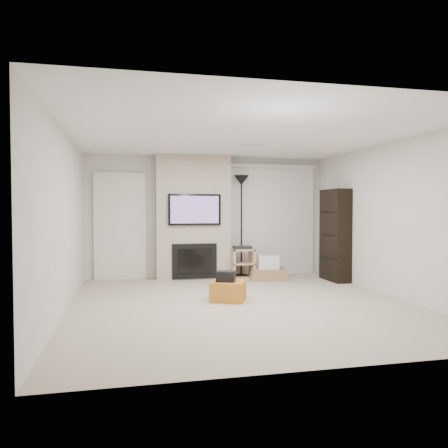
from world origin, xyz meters
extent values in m
cube|color=#B3A492|center=(0.00, 0.00, 0.00)|extent=(5.00, 5.50, 0.00)
cube|color=white|center=(0.00, 0.00, 2.50)|extent=(5.00, 5.50, 0.00)
cube|color=silver|center=(0.00, 2.75, 1.25)|extent=(5.00, 0.00, 2.50)
cube|color=silver|center=(0.00, -2.75, 1.25)|extent=(5.00, 0.00, 2.50)
cube|color=silver|center=(-2.50, 0.00, 1.25)|extent=(0.00, 5.50, 2.50)
cube|color=silver|center=(2.50, 0.00, 1.25)|extent=(0.00, 5.50, 2.50)
cube|color=silver|center=(0.40, 0.80, 2.50)|extent=(0.35, 0.18, 0.01)
cube|color=#C07424|center=(-0.14, 0.26, 0.15)|extent=(0.65, 0.65, 0.30)
cube|color=black|center=(-0.19, 0.23, 0.38)|extent=(0.34, 0.31, 0.16)
cube|color=#B3A692|center=(-0.35, 2.55, 1.25)|extent=(1.50, 0.40, 2.50)
cube|color=black|center=(-0.35, 2.32, 1.40)|extent=(1.05, 0.06, 0.62)
cube|color=#594172|center=(-0.35, 2.29, 1.40)|extent=(0.96, 0.00, 0.54)
cube|color=black|center=(-0.35, 2.34, 0.37)|extent=(0.90, 0.04, 0.70)
cube|color=black|center=(-0.35, 2.32, 0.37)|extent=(0.70, 0.02, 0.50)
cube|color=silver|center=(-1.80, 2.71, 1.07)|extent=(1.02, 0.08, 2.14)
cube|color=#B3AFA0|center=(-1.80, 2.72, 1.02)|extent=(0.90, 0.05, 2.05)
cylinder|color=silver|center=(-1.46, 2.67, 1.00)|extent=(0.07, 0.06, 0.07)
cube|color=silver|center=(1.40, 2.69, 2.33)|extent=(1.98, 0.10, 0.08)
cube|color=white|center=(1.40, 2.70, 1.15)|extent=(1.90, 0.03, 2.29)
cylinder|color=black|center=(0.66, 2.50, 0.02)|extent=(0.31, 0.31, 0.03)
cylinder|color=black|center=(0.66, 2.50, 1.00)|extent=(0.03, 0.03, 1.96)
cone|color=black|center=(0.66, 2.50, 2.01)|extent=(0.31, 0.31, 0.20)
cube|color=#D9B38A|center=(0.42, 2.30, 0.30)|extent=(0.04, 0.38, 0.60)
cube|color=#D9B38A|center=(0.83, 2.30, 0.30)|extent=(0.04, 0.38, 0.60)
cube|color=#D9B38A|center=(0.63, 2.30, 0.01)|extent=(0.45, 0.38, 0.03)
cube|color=#D9B38A|center=(0.63, 2.30, 0.30)|extent=(0.45, 0.38, 0.03)
cube|color=#D9B38A|center=(0.63, 2.30, 0.58)|extent=(0.45, 0.38, 0.03)
cube|color=black|center=(0.63, 2.30, 0.63)|extent=(0.35, 0.25, 0.06)
cube|color=#9B7C56|center=(1.09, 2.04, 0.04)|extent=(0.82, 0.68, 0.08)
cube|color=#9B7C56|center=(1.09, 2.04, 0.12)|extent=(0.78, 0.64, 0.07)
cube|color=#9B7C56|center=(1.09, 2.04, 0.19)|extent=(0.74, 0.60, 0.07)
cube|color=silver|center=(1.09, 2.04, 0.36)|extent=(0.46, 0.43, 0.27)
cube|color=black|center=(2.34, 1.63, 0.90)|extent=(0.30, 0.80, 1.80)
cube|color=black|center=(2.32, 1.63, 0.45)|extent=(0.26, 0.72, 0.02)
cube|color=black|center=(2.32, 1.63, 0.90)|extent=(0.26, 0.72, 0.02)
cube|color=black|center=(2.32, 1.63, 1.35)|extent=(0.26, 0.72, 0.02)
camera|label=1|loc=(-1.66, -6.27, 1.42)|focal=35.00mm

